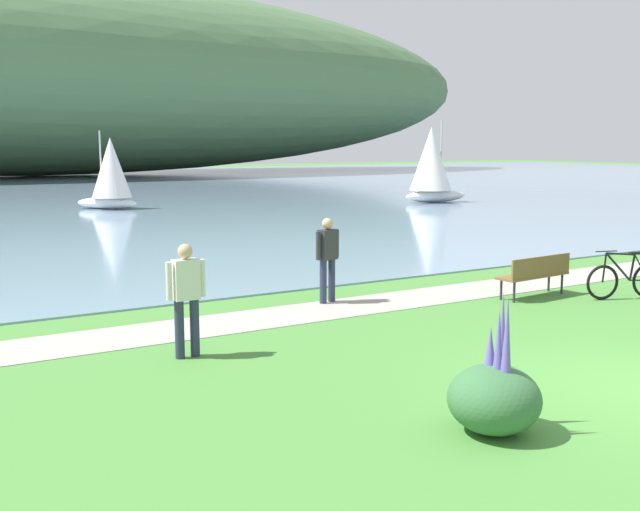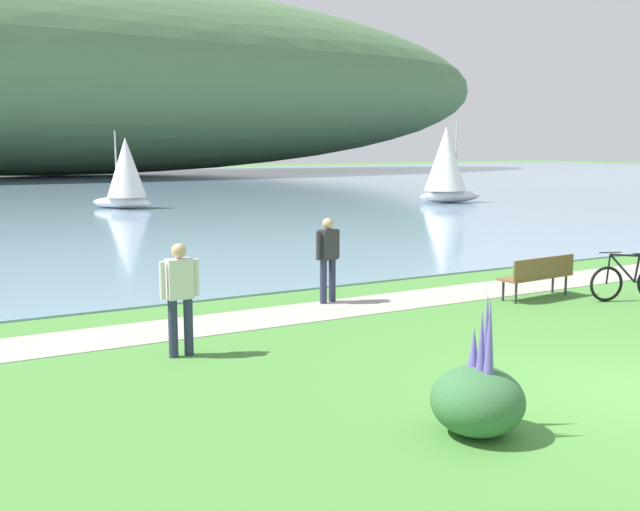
# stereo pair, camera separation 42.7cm
# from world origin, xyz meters

# --- Properties ---
(ground_plane) EXTENTS (200.00, 200.00, 0.00)m
(ground_plane) POSITION_xyz_m (0.00, 0.00, 0.00)
(ground_plane) COLOR #478438
(bay_water) EXTENTS (180.00, 80.00, 0.04)m
(bay_water) POSITION_xyz_m (0.00, 48.00, 0.02)
(bay_water) COLOR #7A99B2
(bay_water) RESTS_ON ground
(distant_hillside) EXTENTS (102.17, 28.00, 19.36)m
(distant_hillside) POSITION_xyz_m (6.05, 71.89, 9.72)
(distant_hillside) COLOR #4C7047
(distant_hillside) RESTS_ON bay_water
(shoreline_path) EXTENTS (60.00, 1.50, 0.01)m
(shoreline_path) POSITION_xyz_m (0.00, 6.08, 0.01)
(shoreline_path) COLOR #A39E93
(shoreline_path) RESTS_ON ground
(park_bench_near_camera) EXTENTS (1.83, 0.62, 0.88)m
(park_bench_near_camera) POSITION_xyz_m (3.33, 4.89, 0.52)
(park_bench_near_camera) COLOR brown
(park_bench_near_camera) RESTS_ON ground
(bicycle_leaning_near_bench) EXTENTS (1.70, 0.63, 1.01)m
(bicycle_leaning_near_bench) POSITION_xyz_m (4.80, 3.84, 0.40)
(bicycle_leaning_near_bench) COLOR black
(bicycle_leaning_near_bench) RESTS_ON ground
(person_at_shoreline) EXTENTS (0.60, 0.30, 1.71)m
(person_at_shoreline) POSITION_xyz_m (-0.66, 6.64, 0.98)
(person_at_shoreline) COLOR #282D47
(person_at_shoreline) RESTS_ON ground
(person_on_the_grass) EXTENTS (0.61, 0.22, 1.71)m
(person_on_the_grass) POSITION_xyz_m (-4.48, 4.44, 0.98)
(person_on_the_grass) COLOR #282D47
(person_on_the_grass) RESTS_ON ground
(echium_bush_closest_to_camera) EXTENTS (1.03, 1.03, 1.57)m
(echium_bush_closest_to_camera) POSITION_xyz_m (-2.68, -0.11, 0.41)
(echium_bush_closest_to_camera) COLOR #386B3D
(echium_bush_closest_to_camera) RESTS_ON ground
(sailboat_nearest_to_shore) EXTENTS (3.81, 2.42, 4.38)m
(sailboat_nearest_to_shore) POSITION_xyz_m (17.55, 25.51, 2.10)
(sailboat_nearest_to_shore) COLOR white
(sailboat_nearest_to_shore) RESTS_ON bay_water
(sailboat_far_off) EXTENTS (2.95, 3.02, 3.74)m
(sailboat_far_off) POSITION_xyz_m (1.72, 30.24, 1.80)
(sailboat_far_off) COLOR white
(sailboat_far_off) RESTS_ON bay_water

